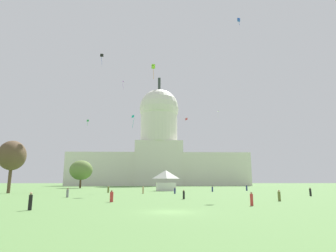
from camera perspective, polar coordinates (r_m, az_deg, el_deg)
ground_plane at (r=27.69m, az=0.46°, el=-16.86°), size 800.00×800.00×0.00m
capitol_building at (r=187.62m, az=-1.85°, el=-5.07°), size 115.06×26.17×72.93m
event_tent at (r=87.25m, az=-0.44°, el=-10.78°), size 6.19×4.63×6.11m
tree_west_far at (r=79.95m, az=-28.77°, el=-5.23°), size 7.91×8.82×12.67m
tree_west_mid at (r=128.96m, az=-17.02°, el=-8.45°), size 12.72×12.30×11.69m
person_red_back_center at (r=41.34m, az=-11.24°, el=-13.72°), size 0.56×0.56×1.61m
person_navy_edge_east at (r=91.22m, az=15.48°, el=-11.88°), size 0.67×0.67×1.79m
person_black_lawn_far_left at (r=32.32m, az=-25.86°, el=-13.50°), size 0.42×0.42×1.75m
person_navy_lawn_far_right at (r=67.16m, az=1.37°, el=-12.86°), size 0.52×0.52×1.44m
person_black_aisle_center at (r=63.24m, az=26.62°, el=-11.76°), size 0.54×0.54×1.63m
person_grey_back_left at (r=55.10m, az=-19.49°, el=-12.56°), size 0.58×0.58×1.64m
person_olive_front_right at (r=74.49m, az=-11.88°, el=-12.40°), size 0.60×0.60×1.60m
person_navy_near_tent at (r=80.90m, az=8.88°, el=-12.38°), size 0.57×0.57×1.55m
person_red_front_left at (r=36.10m, az=16.40°, el=-13.89°), size 0.37×0.37×1.60m
person_olive_mid_left at (r=45.64m, az=21.38°, el=-12.90°), size 0.51×0.51×1.61m
person_black_back_right at (r=47.15m, az=3.18°, el=-13.58°), size 0.41×0.41×1.50m
person_tan_front_center at (r=67.61m, az=-5.01°, el=-12.70°), size 0.49×0.49×1.68m
kite_green_mid at (r=140.11m, az=-15.77°, el=1.03°), size 1.06×1.06×2.86m
kite_turquoise_mid at (r=83.26m, az=-7.03°, el=1.58°), size 0.78×0.79×3.86m
kite_white_high at (r=142.49m, az=9.96°, el=2.73°), size 1.23×1.04×3.34m
kite_violet_high at (r=152.63m, az=-9.11°, el=8.56°), size 1.16×1.84×4.06m
kite_lime_mid at (r=82.85m, az=-2.97°, el=11.81°), size 1.11×1.11×4.21m
kite_black_high at (r=110.00m, az=-13.11°, el=13.61°), size 1.08×1.16×4.40m
kite_blue_high at (r=86.28m, az=13.98°, el=19.93°), size 0.96×0.92×2.17m
kite_red_mid at (r=138.03m, az=3.70°, el=1.41°), size 1.25×1.21×1.26m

